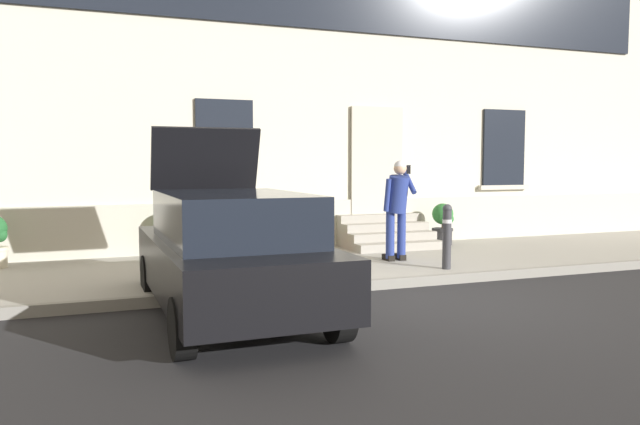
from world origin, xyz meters
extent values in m
plane|color=#232326|center=(0.00, 0.00, 0.00)|extent=(80.00, 80.00, 0.00)
cube|color=#99968E|center=(0.00, 2.80, 0.07)|extent=(24.00, 3.60, 0.15)
cube|color=gray|center=(0.00, 0.94, 0.07)|extent=(24.00, 0.12, 0.15)
cube|color=beige|center=(0.00, 5.30, 3.75)|extent=(24.00, 1.40, 7.50)
cube|color=#BCB7A8|center=(0.00, 4.58, 0.55)|extent=(24.00, 0.08, 1.10)
cube|color=black|center=(1.64, 4.57, 1.84)|extent=(1.00, 0.08, 2.10)
cube|color=#BCB7A8|center=(1.64, 4.55, 1.89)|extent=(1.16, 0.06, 2.24)
cube|color=black|center=(-1.56, 4.57, 2.20)|extent=(1.10, 0.06, 1.70)
cube|color=#BCB7A8|center=(-1.56, 4.54, 1.30)|extent=(1.30, 0.12, 0.10)
cube|color=black|center=(4.84, 4.57, 2.20)|extent=(1.10, 0.06, 1.70)
cube|color=#BCB7A8|center=(4.84, 4.54, 1.30)|extent=(1.30, 0.12, 0.10)
cube|color=#9E998E|center=(1.64, 3.48, 0.23)|extent=(1.83, 0.32, 0.16)
cube|color=#9E998E|center=(1.64, 3.80, 0.31)|extent=(1.83, 0.32, 0.32)
cube|color=#9E998E|center=(1.64, 4.12, 0.39)|extent=(1.83, 0.32, 0.48)
cube|color=#9E998E|center=(1.64, 4.44, 0.47)|extent=(1.83, 0.32, 0.64)
cube|color=black|center=(-2.47, 0.06, 0.62)|extent=(1.79, 4.02, 0.64)
cube|color=black|center=(-2.47, -0.09, 1.22)|extent=(1.56, 2.41, 0.56)
cube|color=black|center=(-2.49, 2.08, 0.40)|extent=(1.66, 0.12, 0.20)
cube|color=yellow|center=(-2.49, 2.08, 0.58)|extent=(0.52, 0.02, 0.12)
cube|color=#B21414|center=(-3.24, 2.06, 0.84)|extent=(0.16, 0.04, 0.18)
cube|color=#B21414|center=(-1.73, 2.08, 0.84)|extent=(0.16, 0.04, 0.18)
cube|color=black|center=(-2.48, 1.51, 1.90)|extent=(1.49, 0.38, 0.87)
cylinder|color=black|center=(-3.25, -1.35, 0.30)|extent=(0.21, 0.60, 0.60)
cylinder|color=black|center=(-1.66, -1.33, 0.30)|extent=(0.21, 0.60, 0.60)
cylinder|color=black|center=(-3.28, 1.45, 0.30)|extent=(0.21, 0.60, 0.60)
cylinder|color=black|center=(-1.69, 1.47, 0.30)|extent=(0.21, 0.60, 0.60)
cylinder|color=#333338|center=(1.33, 1.35, 0.62)|extent=(0.14, 0.14, 0.95)
sphere|color=#333338|center=(1.33, 1.35, 1.12)|extent=(0.15, 0.15, 0.15)
cylinder|color=silver|center=(1.33, 1.35, 0.92)|extent=(0.15, 0.15, 0.06)
cylinder|color=#333338|center=(-2.14, 1.35, 0.62)|extent=(0.14, 0.14, 0.95)
sphere|color=#333338|center=(-2.14, 1.35, 1.12)|extent=(0.15, 0.15, 0.15)
cylinder|color=silver|center=(-2.14, 1.35, 0.92)|extent=(0.15, 0.15, 0.06)
cylinder|color=navy|center=(0.86, 2.41, 0.60)|extent=(0.15, 0.15, 0.82)
cube|color=black|center=(0.86, 2.47, 0.20)|extent=(0.12, 0.28, 0.10)
cylinder|color=navy|center=(1.08, 2.41, 0.60)|extent=(0.15, 0.15, 0.82)
cube|color=black|center=(1.08, 2.47, 0.20)|extent=(0.12, 0.28, 0.10)
cylinder|color=navy|center=(0.97, 2.36, 1.32)|extent=(0.34, 0.44, 0.67)
sphere|color=tan|center=(0.97, 2.28, 1.76)|extent=(0.22, 0.22, 0.22)
sphere|color=silver|center=(0.97, 2.28, 1.79)|extent=(0.21, 0.21, 0.21)
cylinder|color=navy|center=(0.75, 2.31, 1.30)|extent=(0.09, 0.19, 0.57)
cylinder|color=navy|center=(1.17, 2.31, 1.52)|extent=(0.09, 0.42, 0.42)
cube|color=black|center=(1.12, 2.26, 1.74)|extent=(0.07, 0.02, 0.15)
cylinder|color=#606B38|center=(-2.69, 4.23, 0.32)|extent=(0.40, 0.40, 0.34)
cylinder|color=#606B38|center=(-2.69, 4.23, 0.46)|extent=(0.44, 0.44, 0.05)
cylinder|color=#47331E|center=(-2.69, 4.23, 0.61)|extent=(0.04, 0.04, 0.24)
sphere|color=#286B2D|center=(-2.69, 4.23, 0.79)|extent=(0.44, 0.44, 0.44)
sphere|color=#286B2D|center=(-2.59, 4.18, 0.69)|extent=(0.24, 0.24, 0.24)
cylinder|color=#B25B38|center=(0.11, 4.02, 0.32)|extent=(0.40, 0.40, 0.34)
cylinder|color=#B25B38|center=(0.11, 4.02, 0.46)|extent=(0.44, 0.44, 0.05)
cylinder|color=#47331E|center=(0.11, 4.02, 0.61)|extent=(0.04, 0.04, 0.24)
sphere|color=#387F33|center=(0.11, 4.02, 0.79)|extent=(0.44, 0.44, 0.44)
sphere|color=#387F33|center=(0.21, 3.97, 0.69)|extent=(0.24, 0.24, 0.24)
cylinder|color=#2D2D30|center=(2.91, 4.00, 0.32)|extent=(0.40, 0.40, 0.34)
cylinder|color=#2D2D30|center=(2.91, 4.00, 0.46)|extent=(0.44, 0.44, 0.05)
cylinder|color=#47331E|center=(2.91, 4.00, 0.61)|extent=(0.04, 0.04, 0.24)
sphere|color=#286B2D|center=(2.91, 4.00, 0.79)|extent=(0.44, 0.44, 0.44)
sphere|color=#286B2D|center=(3.01, 3.95, 0.69)|extent=(0.24, 0.24, 0.24)
camera|label=1|loc=(-4.06, -7.13, 1.84)|focal=34.78mm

